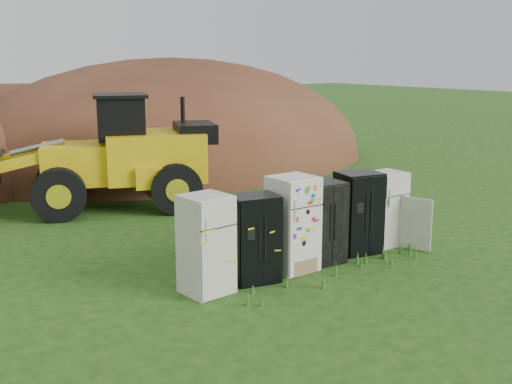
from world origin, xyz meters
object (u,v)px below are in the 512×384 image
fridge_dark_mid (321,222)px  fridge_black_right (358,213)px  fridge_sticker (292,224)px  fridge_open_door (385,209)px  fridge_leftmost (206,244)px  fridge_black_side (254,238)px  wheel_loader (92,153)px

fridge_dark_mid → fridge_black_right: size_ratio=0.96×
fridge_sticker → fridge_open_door: size_ratio=1.14×
fridge_leftmost → fridge_open_door: 4.85m
fridge_black_side → wheel_loader: (0.01, 7.24, 0.76)m
fridge_black_right → fridge_open_door: 0.91m
fridge_black_side → fridge_black_right: size_ratio=0.94×
fridge_leftmost → fridge_open_door: size_ratio=1.08×
fridge_sticker → fridge_open_door: (2.80, 0.03, -0.12)m
fridge_leftmost → fridge_black_side: (1.06, -0.05, -0.07)m
fridge_open_door → wheel_loader: 8.15m
wheel_loader → fridge_black_side: bearing=-66.8°
fridge_black_side → fridge_open_door: 3.79m
fridge_dark_mid → fridge_leftmost: bearing=-173.4°
fridge_leftmost → wheel_loader: bearing=79.0°
fridge_leftmost → fridge_black_side: bearing=-5.0°
fridge_sticker → fridge_dark_mid: fridge_sticker is taller
fridge_black_right → fridge_open_door: size_ratio=1.06×
fridge_sticker → fridge_black_right: 1.90m
fridge_dark_mid → wheel_loader: (-1.76, 7.21, 0.74)m
wheel_loader → fridge_open_door: bearing=-38.9°
fridge_leftmost → wheel_loader: wheel_loader is taller
fridge_black_side → fridge_sticker: fridge_sticker is taller
fridge_black_right → wheel_loader: (-2.87, 7.20, 0.71)m
fridge_black_right → fridge_dark_mid: bearing=-165.7°
fridge_sticker → fridge_black_right: size_ratio=1.08×
fridge_sticker → fridge_black_right: bearing=1.5°
fridge_black_side → fridge_leftmost: bearing=-168.1°
fridge_black_side → fridge_black_right: bearing=15.3°
fridge_leftmost → fridge_black_side: size_ratio=1.08×
fridge_leftmost → fridge_sticker: fridge_sticker is taller
fridge_leftmost → fridge_dark_mid: size_ratio=1.06×
fridge_dark_mid → fridge_black_side: bearing=-172.0°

